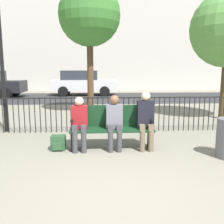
# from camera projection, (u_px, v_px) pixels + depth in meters

# --- Properties ---
(ground_plane) EXTENTS (80.00, 80.00, 0.00)m
(ground_plane) POSITION_uv_depth(u_px,v_px,m) (120.00, 195.00, 3.37)
(ground_plane) COLOR gray
(park_bench) EXTENTS (1.77, 0.45, 0.92)m
(park_bench) POSITION_uv_depth(u_px,v_px,m) (112.00, 125.00, 5.34)
(park_bench) COLOR #14381E
(park_bench) RESTS_ON ground
(seated_person_0) EXTENTS (0.34, 0.39, 1.13)m
(seated_person_0) POSITION_uv_depth(u_px,v_px,m) (80.00, 121.00, 5.15)
(seated_person_0) COLOR #3D3D42
(seated_person_0) RESTS_ON ground
(seated_person_1) EXTENTS (0.34, 0.39, 1.16)m
(seated_person_1) POSITION_uv_depth(u_px,v_px,m) (114.00, 120.00, 5.19)
(seated_person_1) COLOR #3D3D42
(seated_person_1) RESTS_ON ground
(seated_person_2) EXTENTS (0.34, 0.39, 1.22)m
(seated_person_2) POSITION_uv_depth(u_px,v_px,m) (146.00, 118.00, 5.22)
(seated_person_2) COLOR brown
(seated_person_2) RESTS_ON ground
(backpack) EXTENTS (0.30, 0.25, 0.31)m
(backpack) POSITION_uv_depth(u_px,v_px,m) (58.00, 143.00, 5.24)
(backpack) COLOR #284C2D
(backpack) RESTS_ON ground
(fence_railing) EXTENTS (9.01, 0.03, 0.95)m
(fence_railing) POSITION_uv_depth(u_px,v_px,m) (108.00, 111.00, 6.74)
(fence_railing) COLOR black
(fence_railing) RESTS_ON ground
(tree_1) EXTENTS (2.24, 2.24, 4.74)m
(tree_1) POSITION_uv_depth(u_px,v_px,m) (90.00, 16.00, 8.96)
(tree_1) COLOR #4C3823
(tree_1) RESTS_ON ground
(street_surface) EXTENTS (24.00, 6.00, 0.01)m
(street_surface) POSITION_uv_depth(u_px,v_px,m) (103.00, 97.00, 15.18)
(street_surface) COLOR #2B2B2D
(street_surface) RESTS_ON ground
(parked_car_0) EXTENTS (4.20, 1.94, 1.62)m
(parked_car_0) POSITION_uv_depth(u_px,v_px,m) (83.00, 82.00, 16.45)
(parked_car_0) COLOR silver
(parked_car_0) RESTS_ON ground
(building_facade) EXTENTS (20.00, 6.00, 12.00)m
(building_facade) POSITION_uv_depth(u_px,v_px,m) (101.00, 20.00, 22.05)
(building_facade) COLOR beige
(building_facade) RESTS_ON ground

